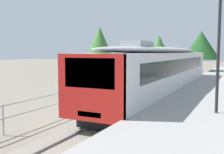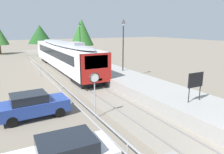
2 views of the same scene
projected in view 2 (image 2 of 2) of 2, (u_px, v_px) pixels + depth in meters
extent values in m
plane|color=slate|center=(42.00, 75.00, 24.36)|extent=(160.00, 160.00, 0.00)
cube|color=gray|center=(67.00, 72.00, 25.74)|extent=(3.20, 60.00, 0.06)
cube|color=slate|center=(61.00, 72.00, 25.39)|extent=(0.08, 60.00, 0.08)
cube|color=slate|center=(73.00, 71.00, 26.06)|extent=(0.08, 60.00, 0.08)
cube|color=silver|center=(63.00, 55.00, 26.41)|extent=(2.80, 20.43, 2.55)
cube|color=red|center=(96.00, 68.00, 17.73)|extent=(2.80, 0.24, 2.55)
cube|color=black|center=(96.00, 62.00, 17.54)|extent=(2.13, 0.08, 1.12)
cube|color=black|center=(63.00, 52.00, 26.31)|extent=(2.82, 17.16, 0.92)
ellipsoid|color=#9EA0A5|center=(63.00, 43.00, 26.07)|extent=(2.69, 19.62, 0.44)
cube|color=#9EA0A5|center=(76.00, 44.00, 21.63)|extent=(1.10, 2.20, 0.36)
cube|color=#EAE5C6|center=(97.00, 80.00, 17.90)|extent=(1.00, 0.10, 0.20)
cube|color=black|center=(87.00, 80.00, 20.06)|extent=(2.24, 3.20, 0.55)
cube|color=black|center=(51.00, 59.00, 33.46)|extent=(2.24, 3.20, 0.55)
cube|color=#999691|center=(91.00, 66.00, 27.14)|extent=(3.90, 60.00, 0.90)
cylinder|color=#232328|center=(123.00, 49.00, 21.62)|extent=(0.12, 0.12, 4.60)
pyramid|color=#232328|center=(123.00, 21.00, 20.98)|extent=(0.34, 0.34, 0.50)
sphere|color=silver|center=(123.00, 24.00, 21.06)|extent=(0.24, 0.24, 0.24)
cylinder|color=#232328|center=(80.00, 42.00, 32.75)|extent=(0.12, 0.12, 4.60)
pyramid|color=#232328|center=(79.00, 23.00, 32.11)|extent=(0.34, 0.34, 0.50)
sphere|color=silver|center=(80.00, 25.00, 32.18)|extent=(0.24, 0.24, 0.24)
cylinder|color=#232328|center=(189.00, 95.00, 12.59)|extent=(0.06, 0.06, 0.90)
cylinder|color=#232328|center=(200.00, 93.00, 13.03)|extent=(0.06, 0.06, 0.90)
cube|color=black|center=(196.00, 80.00, 12.60)|extent=(1.20, 0.08, 0.90)
cylinder|color=#9EA0A5|center=(95.00, 101.00, 12.43)|extent=(0.07, 0.07, 2.20)
cylinder|color=white|center=(95.00, 78.00, 12.09)|extent=(0.60, 0.03, 0.60)
torus|color=black|center=(95.00, 78.00, 12.08)|extent=(0.61, 0.05, 0.61)
cube|color=#9EA0A5|center=(62.00, 85.00, 15.38)|extent=(0.05, 36.00, 0.05)
cube|color=#9EA0A5|center=(62.00, 92.00, 15.49)|extent=(0.05, 36.00, 0.05)
cylinder|color=#9EA0A5|center=(62.00, 93.00, 15.51)|extent=(0.06, 0.06, 1.25)
cylinder|color=#9EA0A5|center=(40.00, 71.00, 23.22)|extent=(0.06, 0.06, 1.25)
cylinder|color=#9EA0A5|center=(30.00, 60.00, 30.94)|extent=(0.06, 0.06, 1.25)
cube|color=black|center=(66.00, 145.00, 7.38)|extent=(2.05, 1.61, 0.50)
cylinder|color=black|center=(88.00, 150.00, 8.75)|extent=(0.63, 0.22, 0.62)
cube|color=navy|center=(34.00, 107.00, 12.62)|extent=(4.08, 1.94, 0.72)
cube|color=black|center=(29.00, 98.00, 12.36)|extent=(2.07, 1.64, 0.50)
cylinder|color=black|center=(53.00, 104.00, 14.02)|extent=(0.63, 0.23, 0.62)
cylinder|color=black|center=(60.00, 112.00, 12.72)|extent=(0.63, 0.23, 0.62)
cylinder|color=black|center=(9.00, 112.00, 12.70)|extent=(0.63, 0.23, 0.62)
cylinder|color=black|center=(12.00, 122.00, 11.40)|extent=(0.63, 0.23, 0.62)
cylinder|color=brown|center=(0.00, 49.00, 43.11)|extent=(0.36, 0.36, 1.95)
cylinder|color=brown|center=(82.00, 49.00, 45.06)|extent=(0.36, 0.36, 1.70)
cone|color=#286023|center=(82.00, 32.00, 44.24)|extent=(4.93, 4.93, 5.49)
cylinder|color=brown|center=(41.00, 49.00, 41.41)|extent=(0.36, 0.36, 2.33)
cone|color=#1E4C1E|center=(40.00, 34.00, 40.73)|extent=(4.65, 4.65, 3.57)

